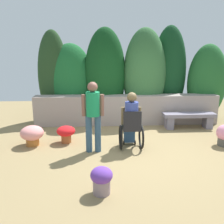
# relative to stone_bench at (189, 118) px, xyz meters

# --- Properties ---
(ground_plane) EXTENTS (12.36, 12.36, 0.00)m
(ground_plane) POSITION_rel_stone_bench_xyz_m (-1.78, -1.61, -0.31)
(ground_plane) COLOR #907A50
(stone_retaining_wall) EXTENTS (5.64, 0.49, 0.91)m
(stone_retaining_wall) POSITION_rel_stone_bench_xyz_m (-1.78, 0.57, 0.15)
(stone_retaining_wall) COLOR #9E8F89
(stone_retaining_wall) RESTS_ON ground
(hedge_backdrop) EXTENTS (6.17, 1.26, 3.05)m
(hedge_backdrop) POSITION_rel_stone_bench_xyz_m (-1.74, 1.18, 1.09)
(hedge_backdrop) COLOR #234020
(hedge_backdrop) RESTS_ON ground
(stone_bench) EXTENTS (1.52, 0.40, 0.46)m
(stone_bench) POSITION_rel_stone_bench_xyz_m (0.00, 0.00, 0.00)
(stone_bench) COLOR slate
(stone_bench) RESTS_ON ground
(person_in_wheelchair) EXTENTS (0.53, 0.66, 1.33)m
(person_in_wheelchair) POSITION_rel_stone_bench_xyz_m (-1.91, -1.46, 0.32)
(person_in_wheelchair) COLOR black
(person_in_wheelchair) RESTS_ON ground
(person_standing_companion) EXTENTS (0.49, 0.30, 1.58)m
(person_standing_companion) POSITION_rel_stone_bench_xyz_m (-2.78, -1.63, 0.60)
(person_standing_companion) COLOR #33516A
(person_standing_companion) RESTS_ON ground
(flower_pot_purple_near) EXTENTS (0.55, 0.55, 0.49)m
(flower_pot_purple_near) POSITION_rel_stone_bench_xyz_m (-4.25, -1.16, -0.03)
(flower_pot_purple_near) COLOR #B8692C
(flower_pot_purple_near) RESTS_ON ground
(flower_pot_terracotta_by_wall) EXTENTS (0.35, 0.35, 0.45)m
(flower_pot_terracotta_by_wall) POSITION_rel_stone_bench_xyz_m (-2.63, -3.36, -0.06)
(flower_pot_terracotta_by_wall) COLOR gray
(flower_pot_terracotta_by_wall) RESTS_ON ground
(flower_pot_small_foreground) EXTENTS (0.46, 0.46, 0.42)m
(flower_pot_small_foreground) POSITION_rel_stone_bench_xyz_m (-3.47, -1.02, -0.04)
(flower_pot_small_foreground) COLOR #A8562D
(flower_pot_small_foreground) RESTS_ON ground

